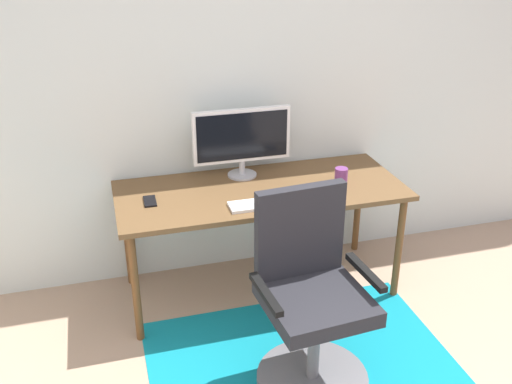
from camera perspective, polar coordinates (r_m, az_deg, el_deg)
name	(u,v)px	position (r m, az deg, el deg)	size (l,w,h in m)	color
wall_back	(259,71)	(3.67, 0.28, 11.71)	(6.00, 0.10, 2.60)	silver
area_rug	(305,369)	(3.21, 4.83, -16.88)	(1.60, 1.24, 0.01)	#0F7E92
desk	(261,197)	(3.48, 0.47, -0.52)	(1.70, 0.71, 0.71)	brown
monitor	(242,138)	(3.53, -1.40, 5.32)	(0.60, 0.18, 0.43)	#B2B2B7
keyboard	(267,203)	(3.25, 1.11, -1.11)	(0.43, 0.13, 0.02)	white
computer_mouse	(314,196)	(3.33, 5.69, -0.41)	(0.06, 0.10, 0.03)	black
coffee_cup	(341,176)	(3.54, 8.32, 1.59)	(0.08, 0.08, 0.10)	#723678
cell_phone	(150,201)	(3.33, -10.33, -0.89)	(0.07, 0.14, 0.01)	black
office_chair	(311,311)	(2.92, 5.35, -11.48)	(0.58, 0.57, 1.01)	slate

